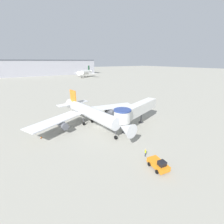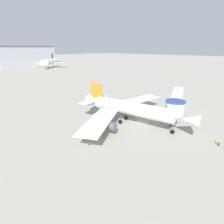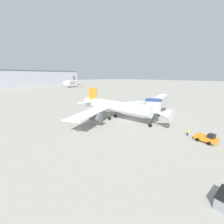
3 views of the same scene
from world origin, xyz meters
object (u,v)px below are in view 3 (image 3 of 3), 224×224
main_airplane (117,107)px  pushback_tug_orange (207,138)px  traffic_cone_starboard_wing (144,111)px  background_jet_green_tail (71,82)px  jet_bridge (158,102)px  ground_crew_marshaller (188,132)px  traffic_cone_apron_front (216,141)px  traffic_cone_port_wing (77,130)px

main_airplane → pushback_tug_orange: 22.33m
traffic_cone_starboard_wing → background_jet_green_tail: 128.46m
main_airplane → jet_bridge: 11.90m
jet_bridge → ground_crew_marshaller: 13.86m
traffic_cone_apron_front → traffic_cone_starboard_wing: 25.55m
ground_crew_marshaller → pushback_tug_orange: bearing=-157.1°
main_airplane → ground_crew_marshaller: size_ratio=20.18×
traffic_cone_starboard_wing → ground_crew_marshaller: (-10.74, -18.52, 0.61)m
pushback_tug_orange → traffic_cone_apron_front: pushback_tug_orange is taller
jet_bridge → ground_crew_marshaller: jet_bridge is taller
main_airplane → traffic_cone_port_wing: main_airplane is taller
ground_crew_marshaller → background_jet_green_tail: 149.35m
main_airplane → traffic_cone_starboard_wing: (13.30, 0.04, -3.32)m
jet_bridge → background_jet_green_tail: (40.89, 130.04, 0.53)m
traffic_cone_apron_front → traffic_cone_starboard_wing: traffic_cone_apron_front is taller
jet_bridge → ground_crew_marshaller: size_ratio=11.03×
traffic_cone_starboard_wing → main_airplane: bearing=-179.8°
jet_bridge → traffic_cone_starboard_wing: 9.22m
main_airplane → traffic_cone_port_wing: 13.30m
pushback_tug_orange → traffic_cone_apron_front: size_ratio=4.70×
main_airplane → traffic_cone_port_wing: size_ratio=47.50×
ground_crew_marshaller → background_jet_green_tail: size_ratio=0.07×
pushback_tug_orange → ground_crew_marshaller: (0.51, 3.58, 0.14)m
background_jet_green_tail → traffic_cone_apron_front: bearing=-57.9°
pushback_tug_orange → background_jet_green_tail: size_ratio=0.17×
pushback_tug_orange → traffic_cone_starboard_wing: size_ratio=5.87×
main_airplane → traffic_cone_apron_front: 23.79m
traffic_cone_apron_front → traffic_cone_port_wing: 27.92m
traffic_cone_starboard_wing → ground_crew_marshaller: bearing=-120.1°
traffic_cone_starboard_wing → background_jet_green_tail: bearing=73.2°
jet_bridge → traffic_cone_starboard_wing: bearing=42.9°
ground_crew_marshaller → jet_bridge: bearing=-0.4°
pushback_tug_orange → traffic_cone_port_wing: size_ratio=5.76×
traffic_cone_apron_front → traffic_cone_port_wing: size_ratio=1.22×
jet_bridge → pushback_tug_orange: bearing=-135.5°
jet_bridge → traffic_cone_port_wing: size_ratio=25.97×
traffic_cone_starboard_wing → ground_crew_marshaller: ground_crew_marshaller is taller
jet_bridge → traffic_cone_apron_front: bearing=-130.6°
jet_bridge → background_jet_green_tail: size_ratio=0.75×
jet_bridge → pushback_tug_orange: jet_bridge is taller
main_airplane → ground_crew_marshaller: bearing=-90.5°
jet_bridge → traffic_cone_apron_front: (-6.42, -16.27, -4.33)m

